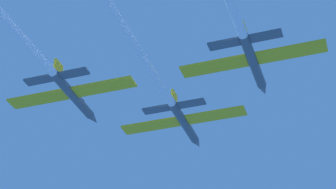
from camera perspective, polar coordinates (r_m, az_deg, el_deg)
jet_lead at (r=76.80m, az=-2.87°, el=4.27°), size 19.11×65.99×3.17m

